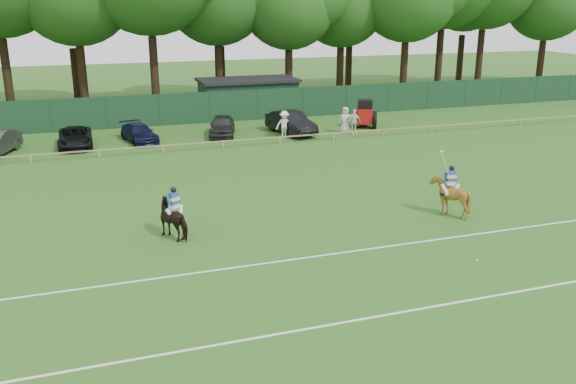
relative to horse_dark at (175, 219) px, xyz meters
name	(u,v)px	position (x,y,z in m)	size (l,w,h in m)	color
ground	(300,248)	(4.51, -2.80, -0.81)	(160.00, 160.00, 0.00)	#1E4C14
horse_dark	(175,219)	(0.00, 0.00, 0.00)	(0.87, 1.91, 1.61)	black
horse_chestnut	(450,196)	(12.30, -1.31, 0.11)	(1.48, 1.67, 1.84)	brown
suv_black	(75,137)	(-3.85, 18.66, -0.15)	(2.17, 4.71, 1.31)	black
sedan_navy	(139,133)	(0.39, 18.86, -0.19)	(1.73, 4.26, 1.24)	black
hatch_grey	(222,126)	(6.33, 19.00, -0.06)	(1.76, 4.38, 1.49)	#2A2A2D
estate_black	(291,123)	(11.31, 18.05, 0.02)	(1.74, 5.00, 1.65)	black
spectator_left	(284,124)	(10.39, 16.84, 0.17)	(1.26, 0.72, 1.95)	silver
spectator_mid	(354,122)	(15.62, 16.34, 0.12)	(1.09, 0.45, 1.85)	silver
spectator_right	(345,120)	(15.22, 17.02, 0.16)	(0.95, 0.62, 1.94)	silver
rider_dark	(174,202)	(0.01, -0.01, 0.73)	(0.86, 0.63, 1.41)	silver
rider_chestnut	(451,179)	(12.30, -1.32, 0.91)	(0.93, 0.70, 2.05)	silver
polo_ball	(477,260)	(10.41, -6.19, -0.76)	(0.09, 0.09, 0.09)	silver
pitch_lines	(334,285)	(4.51, -6.30, -0.80)	(60.00, 5.10, 0.01)	silver
pitch_rail	(208,142)	(4.51, 15.20, -0.36)	(62.10, 0.10, 0.50)	#997F5B
perimeter_fence	(185,109)	(4.51, 24.20, 0.44)	(92.08, 0.08, 2.50)	#14351E
utility_shed	(248,96)	(10.51, 27.20, 0.73)	(8.40, 4.40, 3.04)	#14331E
tree_row	(193,107)	(6.51, 32.20, -0.81)	(96.00, 12.00, 21.00)	#26561C
tractor	(365,114)	(17.56, 18.57, 0.21)	(2.59, 3.02, 2.15)	#9C130E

